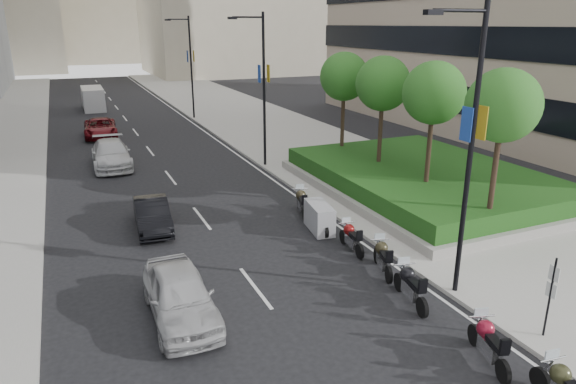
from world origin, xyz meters
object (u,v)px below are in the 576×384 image
motorcycle_3 (383,257)px  motorcycle_4 (351,237)px  car_c (111,154)px  car_d (100,128)px  lamp_post_0 (468,142)px  motorcycle_5 (319,218)px  motorcycle_6 (302,202)px  motorcycle_2 (410,286)px  car_a (180,295)px  delivery_van (93,100)px  motorcycle_1 (489,342)px  lamp_post_2 (189,62)px  car_b (152,215)px  lamp_post_1 (261,83)px  parking_sign (551,293)px

motorcycle_3 → motorcycle_4: (-0.09, 2.03, -0.03)m
car_c → car_d: (0.10, 9.39, -0.08)m
lamp_post_0 → motorcycle_3: 5.16m
motorcycle_5 → motorcycle_6: (0.17, 2.11, -0.01)m
motorcycle_2 → motorcycle_5: 6.40m
motorcycle_5 → car_a: (-6.85, -4.41, 0.18)m
lamp_post_0 → delivery_van: size_ratio=1.71×
motorcycle_2 → car_d: 30.83m
motorcycle_3 → delivery_van: bearing=27.3°
motorcycle_1 → delivery_van: (-6.38, 47.46, 0.46)m
motorcycle_2 → car_d: bearing=23.4°
lamp_post_2 → motorcycle_3: lamp_post_2 is taller
car_b → car_d: bearing=95.3°
motorcycle_2 → motorcycle_6: motorcycle_2 is taller
motorcycle_6 → car_b: size_ratio=0.54×
motorcycle_6 → delivery_van: 36.30m
motorcycle_2 → car_c: car_c is taller
lamp_post_1 → delivery_van: lamp_post_1 is taller
lamp_post_1 → lamp_post_2: same height
lamp_post_2 → delivery_van: size_ratio=1.71×
motorcycle_2 → motorcycle_4: bearing=6.5°
lamp_post_0 → motorcycle_6: (-1.28, 8.66, -4.48)m
lamp_post_0 → car_c: size_ratio=1.66×
motorcycle_4 → car_c: car_c is taller
motorcycle_5 → car_d: car_d is taller
motorcycle_4 → car_c: 18.03m
parking_sign → car_a: size_ratio=0.56×
motorcycle_6 → car_b: car_b is taller
car_b → lamp_post_2: bearing=76.8°
parking_sign → motorcycle_1: bearing=-177.2°
motorcycle_2 → car_b: bearing=44.5°
car_d → delivery_van: bearing=91.3°
parking_sign → motorcycle_1: (-2.14, -0.10, -0.88)m
parking_sign → car_d: (-8.99, 33.22, -0.75)m
motorcycle_1 → car_d: car_d is taller
parking_sign → motorcycle_6: bearing=99.4°
motorcycle_6 → car_b: 6.65m
motorcycle_1 → motorcycle_2: bearing=18.0°
motorcycle_6 → car_d: (-7.05, 21.56, 0.13)m
car_a → motorcycle_6: bearing=43.9°
delivery_van → motorcycle_1: bearing=-81.8°
motorcycle_4 → car_c: bearing=28.6°
lamp_post_1 → car_a: size_ratio=2.01×
motorcycle_5 → car_a: bearing=131.3°
car_c → car_a: bearing=-87.9°
motorcycle_2 → delivery_van: delivery_van is taller
delivery_van → motorcycle_4: bearing=-80.0°
motorcycle_5 → car_d: 24.65m
motorcycle_3 → lamp_post_0: bearing=-135.3°
car_c → lamp_post_0: bearing=-66.2°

